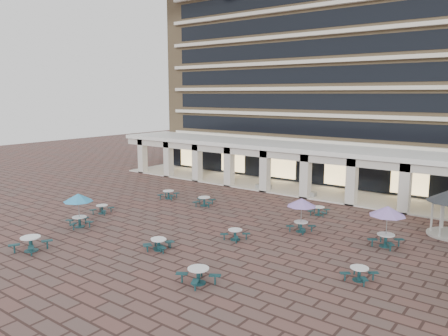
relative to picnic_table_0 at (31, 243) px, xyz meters
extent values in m
plane|color=brown|center=(4.67, 9.56, -0.51)|extent=(120.00, 120.00, 0.00)
cube|color=#917652|center=(4.67, 35.06, 10.49)|extent=(40.00, 15.00, 22.00)
cube|color=beige|center=(4.67, 27.31, 3.99)|extent=(36.80, 0.50, 0.35)
cube|color=black|center=(4.67, 27.54, 5.29)|extent=(35.20, 0.05, 1.60)
cube|color=beige|center=(4.67, 27.31, 6.59)|extent=(36.80, 0.50, 0.35)
cube|color=black|center=(4.67, 27.54, 7.89)|extent=(35.20, 0.05, 1.60)
cube|color=beige|center=(4.67, 27.31, 9.19)|extent=(36.80, 0.50, 0.35)
cube|color=black|center=(4.67, 27.54, 10.49)|extent=(35.20, 0.05, 1.60)
cube|color=beige|center=(4.67, 27.31, 11.79)|extent=(36.80, 0.50, 0.35)
cube|color=black|center=(4.67, 27.54, 13.09)|extent=(35.20, 0.05, 1.60)
cube|color=beige|center=(4.67, 27.31, 14.39)|extent=(36.80, 0.50, 0.35)
cube|color=black|center=(4.67, 27.54, 15.69)|extent=(35.20, 0.05, 1.60)
cube|color=beige|center=(4.67, 27.31, 16.99)|extent=(36.80, 0.50, 0.35)
cube|color=white|center=(4.67, 24.56, 3.69)|extent=(42.00, 6.60, 0.40)
cube|color=beige|center=(4.67, 21.71, 3.24)|extent=(42.00, 0.30, 0.90)
cube|color=black|center=(4.67, 27.26, 1.29)|extent=(38.00, 0.15, 3.20)
cube|color=beige|center=(4.67, 24.56, -0.45)|extent=(42.00, 6.00, 0.12)
cube|color=beige|center=(-14.33, 21.96, 1.49)|extent=(0.80, 0.80, 4.00)
cube|color=beige|center=(-10.11, 21.96, 1.49)|extent=(0.80, 0.80, 4.00)
cube|color=beige|center=(-5.89, 21.96, 1.49)|extent=(0.80, 0.80, 4.00)
cube|color=beige|center=(-1.67, 21.96, 1.49)|extent=(0.80, 0.80, 4.00)
cube|color=beige|center=(2.55, 21.96, 1.49)|extent=(0.80, 0.80, 4.00)
cube|color=beige|center=(6.78, 21.96, 1.49)|extent=(0.80, 0.80, 4.00)
cube|color=beige|center=(11.00, 21.96, 1.49)|extent=(0.80, 0.80, 4.00)
cube|color=beige|center=(15.22, 21.96, 1.49)|extent=(0.80, 0.80, 4.00)
cube|color=#FFD88C|center=(-11.33, 27.11, 1.09)|extent=(3.20, 0.08, 2.40)
cube|color=#FFD88C|center=(-4.93, 27.11, 1.09)|extent=(3.20, 0.08, 2.40)
cube|color=#FFD88C|center=(1.47, 27.11, 1.09)|extent=(3.20, 0.08, 2.40)
cube|color=#FFD88C|center=(7.87, 27.11, 1.09)|extent=(3.20, 0.08, 2.40)
cube|color=#FFD88C|center=(14.27, 27.11, 1.09)|extent=(3.20, 0.08, 2.40)
cylinder|color=#153F41|center=(0.00, 0.00, -0.49)|extent=(0.80, 0.80, 0.05)
cylinder|color=#153F41|center=(0.00, 0.00, -0.14)|extent=(0.21, 0.21, 0.75)
cylinder|color=white|center=(0.00, 0.00, 0.32)|extent=(1.14, 1.14, 0.06)
cube|color=#153F41|center=(0.42, 0.78, -0.01)|extent=(0.58, 0.70, 0.06)
cylinder|color=#153F41|center=(0.42, 0.78, -0.28)|extent=(0.09, 0.09, 0.48)
cube|color=#153F41|center=(-0.78, 0.42, -0.01)|extent=(0.70, 0.58, 0.06)
cylinder|color=#153F41|center=(-0.78, 0.42, -0.28)|extent=(0.09, 0.09, 0.48)
cube|color=#153F41|center=(-0.42, -0.78, -0.01)|extent=(0.58, 0.70, 0.06)
cylinder|color=#153F41|center=(-0.42, -0.78, -0.28)|extent=(0.09, 0.09, 0.48)
cube|color=#153F41|center=(0.78, -0.42, -0.01)|extent=(0.70, 0.58, 0.06)
cylinder|color=#153F41|center=(0.78, -0.42, -0.28)|extent=(0.09, 0.09, 0.48)
cylinder|color=#153F41|center=(5.95, 4.65, -0.50)|extent=(0.63, 0.63, 0.04)
cylinder|color=#153F41|center=(5.95, 4.65, -0.22)|extent=(0.16, 0.16, 0.59)
cylinder|color=white|center=(5.95, 4.65, 0.14)|extent=(0.90, 0.90, 0.04)
cube|color=#153F41|center=(6.25, 5.28, -0.12)|extent=(0.44, 0.55, 0.04)
cylinder|color=#153F41|center=(6.25, 5.28, -0.33)|extent=(0.07, 0.07, 0.38)
cube|color=#153F41|center=(5.31, 4.95, -0.12)|extent=(0.55, 0.44, 0.04)
cylinder|color=#153F41|center=(5.31, 4.95, -0.33)|extent=(0.07, 0.07, 0.38)
cube|color=#153F41|center=(5.65, 4.02, -0.12)|extent=(0.44, 0.55, 0.04)
cylinder|color=#153F41|center=(5.65, 4.02, -0.33)|extent=(0.07, 0.07, 0.38)
cube|color=#153F41|center=(6.58, 4.35, -0.12)|extent=(0.55, 0.44, 0.04)
cylinder|color=#153F41|center=(6.58, 4.35, -0.33)|extent=(0.07, 0.07, 0.38)
cylinder|color=#153F41|center=(5.71, 4.80, -0.50)|extent=(0.60, 0.60, 0.03)
cylinder|color=#153F41|center=(5.71, 4.80, -0.23)|extent=(0.15, 0.15, 0.56)
cylinder|color=white|center=(5.71, 4.80, 0.11)|extent=(0.85, 0.85, 0.04)
cube|color=#153F41|center=(6.05, 5.37, -0.14)|extent=(0.44, 0.52, 0.04)
cylinder|color=#153F41|center=(6.05, 5.37, -0.34)|extent=(0.07, 0.07, 0.36)
cube|color=#153F41|center=(5.14, 5.14, -0.14)|extent=(0.52, 0.44, 0.04)
cylinder|color=#153F41|center=(5.14, 5.14, -0.34)|extent=(0.07, 0.07, 0.36)
cube|color=#153F41|center=(5.36, 4.23, -0.14)|extent=(0.44, 0.52, 0.04)
cylinder|color=#153F41|center=(5.36, 4.23, -0.34)|extent=(0.07, 0.07, 0.36)
cube|color=#153F41|center=(6.28, 4.46, -0.14)|extent=(0.52, 0.44, 0.04)
cylinder|color=#153F41|center=(6.28, 4.46, -0.34)|extent=(0.07, 0.07, 0.36)
cylinder|color=#153F41|center=(16.96, 7.63, -0.50)|extent=(0.64, 0.64, 0.04)
cylinder|color=#153F41|center=(16.96, 7.63, -0.22)|extent=(0.16, 0.16, 0.60)
cylinder|color=white|center=(16.96, 7.63, 0.15)|extent=(0.91, 0.91, 0.05)
cube|color=#153F41|center=(17.51, 8.08, -0.12)|extent=(0.55, 0.51, 0.05)
cylinder|color=#153F41|center=(17.51, 8.08, -0.32)|extent=(0.07, 0.07, 0.38)
cube|color=#153F41|center=(16.51, 8.18, -0.12)|extent=(0.51, 0.55, 0.05)
cylinder|color=#153F41|center=(16.51, 8.18, -0.32)|extent=(0.07, 0.07, 0.38)
cube|color=#153F41|center=(16.40, 7.19, -0.12)|extent=(0.55, 0.51, 0.05)
cylinder|color=#153F41|center=(16.40, 7.19, -0.32)|extent=(0.07, 0.07, 0.38)
cube|color=#153F41|center=(17.40, 7.08, -0.12)|extent=(0.51, 0.55, 0.05)
cylinder|color=#153F41|center=(17.40, 7.08, -0.32)|extent=(0.07, 0.07, 0.38)
cylinder|color=#153F41|center=(-1.80, 4.58, -0.50)|extent=(0.68, 0.68, 0.04)
cylinder|color=#153F41|center=(-1.80, 4.58, -0.19)|extent=(0.18, 0.18, 0.64)
cylinder|color=white|center=(-1.80, 4.58, 0.20)|extent=(0.97, 0.97, 0.05)
cube|color=#153F41|center=(-1.10, 4.88, -0.09)|extent=(0.60, 0.46, 0.05)
cylinder|color=#153F41|center=(-1.10, 4.88, -0.31)|extent=(0.08, 0.08, 0.41)
cube|color=#153F41|center=(-2.10, 5.28, -0.09)|extent=(0.46, 0.60, 0.05)
cylinder|color=#153F41|center=(-2.10, 5.28, -0.31)|extent=(0.08, 0.08, 0.41)
cube|color=#153F41|center=(-2.50, 4.28, -0.09)|extent=(0.60, 0.46, 0.05)
cylinder|color=#153F41|center=(-2.50, 4.28, -0.31)|extent=(0.08, 0.08, 0.41)
cube|color=#153F41|center=(-1.50, 3.88, -0.09)|extent=(0.46, 0.60, 0.05)
cylinder|color=#153F41|center=(-1.50, 3.88, -0.31)|extent=(0.08, 0.08, 0.41)
cylinder|color=gray|center=(-1.80, 4.58, 0.65)|extent=(0.05, 0.05, 2.34)
cone|color=#338FC4|center=(-1.80, 4.58, 1.58)|extent=(2.05, 2.05, 0.54)
cylinder|color=#153F41|center=(-3.39, 7.69, -0.50)|extent=(0.62, 0.62, 0.04)
cylinder|color=#153F41|center=(-3.39, 7.69, -0.22)|extent=(0.16, 0.16, 0.58)
cylinder|color=white|center=(-3.39, 7.69, 0.13)|extent=(0.89, 0.89, 0.04)
cube|color=#153F41|center=(-3.11, 8.32, -0.13)|extent=(0.43, 0.55, 0.04)
cylinder|color=#153F41|center=(-3.11, 8.32, -0.33)|extent=(0.07, 0.07, 0.37)
cube|color=#153F41|center=(-4.02, 7.98, -0.13)|extent=(0.55, 0.43, 0.04)
cylinder|color=#153F41|center=(-4.02, 7.98, -0.33)|extent=(0.07, 0.07, 0.37)
cube|color=#153F41|center=(-3.67, 7.06, -0.13)|extent=(0.43, 0.55, 0.04)
cylinder|color=#153F41|center=(-3.67, 7.06, -0.33)|extent=(0.07, 0.07, 0.37)
cube|color=#153F41|center=(-2.76, 7.41, -0.13)|extent=(0.55, 0.43, 0.04)
cylinder|color=#153F41|center=(-2.76, 7.41, -0.33)|extent=(0.07, 0.07, 0.37)
cylinder|color=#153F41|center=(11.03, 12.90, -0.50)|extent=(0.66, 0.66, 0.04)
cylinder|color=#153F41|center=(11.03, 12.90, -0.20)|extent=(0.17, 0.17, 0.62)
cylinder|color=white|center=(11.03, 12.90, 0.18)|extent=(0.95, 0.95, 0.05)
cube|color=#153F41|center=(11.61, 13.36, -0.10)|extent=(0.57, 0.53, 0.05)
cylinder|color=#153F41|center=(11.61, 13.36, -0.32)|extent=(0.08, 0.08, 0.40)
cube|color=#153F41|center=(10.57, 13.48, -0.10)|extent=(0.53, 0.57, 0.05)
cylinder|color=#153F41|center=(10.57, 13.48, -0.32)|extent=(0.08, 0.08, 0.40)
cube|color=#153F41|center=(10.45, 12.45, -0.10)|extent=(0.57, 0.53, 0.05)
cylinder|color=#153F41|center=(10.45, 12.45, -0.32)|extent=(0.08, 0.08, 0.40)
cube|color=#153F41|center=(11.48, 12.32, -0.10)|extent=(0.53, 0.57, 0.05)
cylinder|color=#153F41|center=(11.48, 12.32, -0.32)|extent=(0.08, 0.08, 0.40)
cylinder|color=gray|center=(11.03, 12.90, 0.62)|extent=(0.05, 0.05, 2.27)
cone|color=#9473C5|center=(11.03, 12.90, 1.52)|extent=(1.99, 1.99, 0.52)
cylinder|color=#153F41|center=(10.80, 2.55, -0.49)|extent=(0.74, 0.74, 0.04)
cylinder|color=#153F41|center=(10.80, 2.55, -0.17)|extent=(0.19, 0.19, 0.70)
cylinder|color=white|center=(10.80, 2.55, 0.25)|extent=(1.05, 1.05, 0.05)
cube|color=#153F41|center=(11.52, 2.95, -0.05)|extent=(0.65, 0.54, 0.05)
cylinder|color=#153F41|center=(11.52, 2.95, -0.29)|extent=(0.08, 0.08, 0.44)
cube|color=#153F41|center=(10.40, 3.27, -0.05)|extent=(0.54, 0.65, 0.05)
cylinder|color=#153F41|center=(10.40, 3.27, -0.29)|extent=(0.08, 0.08, 0.44)
cube|color=#153F41|center=(10.09, 2.15, -0.05)|extent=(0.65, 0.54, 0.05)
cylinder|color=#153F41|center=(10.09, 2.15, -0.29)|extent=(0.08, 0.08, 0.44)
cube|color=#153F41|center=(11.21, 1.83, -0.05)|extent=(0.54, 0.65, 0.05)
cylinder|color=#153F41|center=(11.21, 1.83, -0.29)|extent=(0.08, 0.08, 0.44)
cylinder|color=#153F41|center=(1.41, 14.31, -0.50)|extent=(0.69, 0.69, 0.04)
cylinder|color=#153F41|center=(1.41, 14.31, -0.19)|extent=(0.18, 0.18, 0.65)
cylinder|color=white|center=(1.41, 14.31, 0.21)|extent=(0.99, 0.99, 0.05)
cube|color=#153F41|center=(1.70, 15.03, -0.08)|extent=(0.46, 0.61, 0.05)
cylinder|color=#153F41|center=(1.70, 15.03, -0.31)|extent=(0.08, 0.08, 0.42)
cube|color=#153F41|center=(0.70, 14.59, -0.08)|extent=(0.61, 0.46, 0.05)
cylinder|color=#153F41|center=(0.70, 14.59, -0.31)|extent=(0.08, 0.08, 0.42)
cube|color=#153F41|center=(1.13, 13.59, -0.08)|extent=(0.46, 0.61, 0.05)
cylinder|color=#153F41|center=(1.13, 13.59, -0.31)|extent=(0.08, 0.08, 0.42)
cube|color=#153F41|center=(2.13, 14.03, -0.08)|extent=(0.61, 0.46, 0.05)
cylinder|color=#153F41|center=(2.13, 14.03, -0.31)|extent=(0.08, 0.08, 0.42)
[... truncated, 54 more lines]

